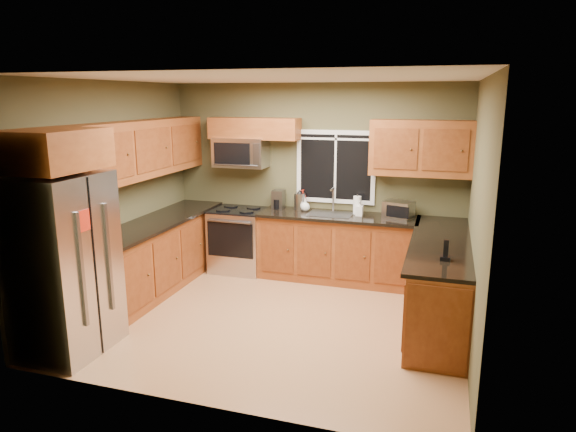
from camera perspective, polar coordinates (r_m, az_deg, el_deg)
The scene contains 29 objects.
floor at distance 6.06m, azimuth -1.46°, elevation -11.34°, with size 4.20×4.20×0.00m, color #B57C4F.
ceiling at distance 5.52m, azimuth -1.63°, elevation 15.08°, with size 4.20×4.20×0.00m, color white.
back_wall at distance 7.34m, azimuth 3.00°, elevation 4.02°, with size 4.20×4.20×0.00m, color #4D492C.
front_wall at distance 4.03m, azimuth -9.84°, elevation -3.84°, with size 4.20×4.20×0.00m, color #4D492C.
left_wall at distance 6.61m, azimuth -19.05°, elevation 2.29°, with size 3.60×3.60×0.00m, color #4D492C.
right_wall at distance 5.36m, azimuth 20.23°, elevation -0.22°, with size 3.60×3.60×0.00m, color #4D492C.
window at distance 7.22m, azimuth 5.30°, elevation 5.46°, with size 1.12×0.03×1.02m.
base_cabinets_left at distance 7.04m, azimuth -14.26°, elevation -4.31°, with size 0.60×2.65×0.90m, color brown.
countertop_left at distance 6.90m, azimuth -14.30°, elevation -0.60°, with size 0.65×2.65×0.04m, color black.
base_cabinets_back at distance 7.16m, azimuth 5.54°, elevation -3.65°, with size 2.17×0.60×0.90m, color brown.
countertop_back at distance 7.02m, azimuth 5.59°, elevation -0.03°, with size 2.17×0.65×0.04m, color black.
base_cabinets_peninsula at distance 6.12m, azimuth 16.52°, elevation -7.12°, with size 0.60×2.52×0.90m.
countertop_peninsula at distance 5.99m, azimuth 16.58°, elevation -2.85°, with size 0.65×2.50×0.04m, color black.
upper_cabinets_left at distance 6.84m, azimuth -15.90°, elevation 7.17°, with size 0.33×2.65×0.72m, color brown.
upper_cabinets_back_left at distance 7.36m, azimuth -3.77°, elevation 9.67°, with size 1.30×0.33×0.30m, color brown.
upper_cabinets_back_right at distance 6.90m, azimuth 14.56°, elevation 7.30°, with size 1.30×0.33×0.72m, color brown.
upper_cabinet_over_fridge at distance 5.30m, azimuth -24.73°, elevation 6.71°, with size 0.72×0.90×0.38m, color brown.
refrigerator at distance 5.51m, azimuth -23.59°, elevation -5.00°, with size 0.74×0.90×1.80m.
range at distance 7.55m, azimuth -5.46°, elevation -2.62°, with size 0.76×0.69×0.94m.
microwave at distance 7.43m, azimuth -5.26°, elevation 7.05°, with size 0.76×0.41×0.42m.
sink at distance 7.05m, azimuth 4.71°, elevation 0.32°, with size 0.60×0.42×0.36m.
toaster_oven at distance 6.93m, azimuth 12.18°, elevation 0.69°, with size 0.43×0.38×0.23m.
coffee_maker at distance 7.38m, azimuth -1.09°, elevation 1.82°, with size 0.17×0.22×0.26m.
kettle at distance 7.29m, azimuth 1.31°, elevation 1.75°, with size 0.21×0.21×0.29m.
paper_towel_roll at distance 7.07m, azimuth 7.68°, elevation 1.20°, with size 0.13×0.13×0.27m.
soap_bottle_a at distance 7.33m, azimuth 1.65°, elevation 1.86°, with size 0.11×0.11×0.28m, color red.
soap_bottle_b at distance 6.97m, azimuth 7.94°, elevation 0.84°, with size 0.09×0.09×0.21m, color white.
soap_bottle_c at distance 7.22m, azimuth 1.92°, elevation 1.23°, with size 0.13×0.13×0.17m, color white.
cordless_phone at distance 5.29m, azimuth 17.12°, elevation -4.07°, with size 0.10×0.10×0.21m.
Camera 1 is at (1.79, -5.22, 2.52)m, focal length 32.00 mm.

